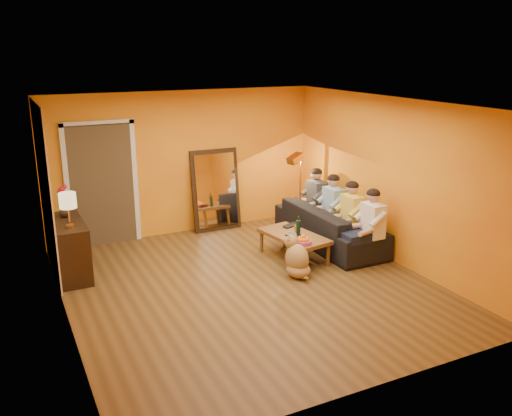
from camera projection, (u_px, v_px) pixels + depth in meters
name	position (u px, v px, depth m)	size (l,w,h in m)	color
room_shell	(238.00, 193.00, 7.79)	(5.00, 5.50, 2.60)	brown
white_accent	(45.00, 191.00, 7.93)	(0.02, 1.90, 2.58)	white
doorway_recess	(101.00, 184.00, 9.35)	(1.06, 0.30, 2.10)	#3F2D19
door_jamb_left	(67.00, 189.00, 9.00)	(0.08, 0.06, 2.20)	white
door_jamb_right	(135.00, 182.00, 9.48)	(0.08, 0.06, 2.20)	white
door_header	(97.00, 123.00, 8.94)	(1.22, 0.06, 0.08)	white
mirror_frame	(216.00, 190.00, 10.12)	(0.92, 0.06, 1.52)	black
mirror_glass	(216.00, 190.00, 10.09)	(0.78, 0.02, 1.36)	white
sideboard	(70.00, 248.00, 8.11)	(0.44, 1.18, 0.85)	black
table_lamp	(69.00, 210.00, 7.66)	(0.24, 0.24, 0.51)	beige
sofa	(329.00, 226.00, 9.42)	(0.91, 2.34, 0.68)	black
coffee_table	(294.00, 246.00, 8.80)	(0.62, 1.22, 0.42)	brown
floor_lamp	(300.00, 193.00, 10.07)	(0.30, 0.24, 1.44)	gold
dog	(297.00, 256.00, 8.10)	(0.35, 0.55, 0.64)	#AA7E4D
person_far_left	(372.00, 226.00, 8.53)	(0.70, 0.44, 1.22)	silver
person_mid_left	(352.00, 217.00, 9.01)	(0.70, 0.44, 1.22)	gold
person_mid_right	(333.00, 208.00, 9.48)	(0.70, 0.44, 1.22)	#85A8CD
person_far_right	(316.00, 201.00, 9.95)	(0.70, 0.44, 1.22)	#37373C
fruit_bowl	(303.00, 239.00, 8.29)	(0.26, 0.26, 0.16)	#C6457E
wine_bottle	(298.00, 226.00, 8.67)	(0.07, 0.07, 0.31)	black
tumbler	(297.00, 228.00, 8.88)	(0.11, 0.11, 0.10)	#B27F3F
laptop	(293.00, 226.00, 9.11)	(0.33, 0.21, 0.03)	black
book_lower	(290.00, 239.00, 8.49)	(0.18, 0.24, 0.02)	black
book_mid	(291.00, 238.00, 8.50)	(0.18, 0.24, 0.02)	red
book_upper	(291.00, 237.00, 8.47)	(0.18, 0.24, 0.02)	black
vase	(65.00, 211.00, 8.18)	(0.18, 0.18, 0.18)	black
flowers	(63.00, 193.00, 8.10)	(0.17, 0.17, 0.51)	red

